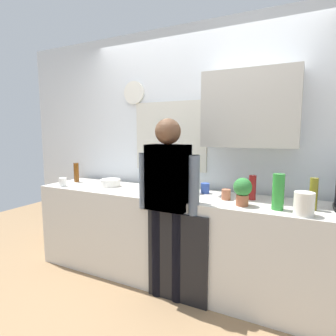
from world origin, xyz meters
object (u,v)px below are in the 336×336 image
cup_white_mug (63,182)px  bottle_red_vinegar (252,187)px  cup_blue_mug (205,188)px  person_guest (168,195)px  bottle_green_wine (190,178)px  cup_terracotta_mug (226,194)px  bottle_clear_soda (278,192)px  dish_soap (183,192)px  storage_canister (304,204)px  bottle_olive_oil (313,194)px  bottle_amber_beer (76,172)px  person_at_sink (168,195)px  potted_plant (243,190)px  mixing_bowl (111,183)px

cup_white_mug → bottle_red_vinegar: bearing=8.9°
cup_blue_mug → person_guest: (-0.18, -0.45, 0.01)m
bottle_green_wine → cup_terracotta_mug: (0.39, -0.12, -0.10)m
bottle_green_wine → bottle_red_vinegar: bottle_green_wine is taller
bottle_clear_soda → dish_soap: bottle_clear_soda is taller
bottle_red_vinegar → cup_terracotta_mug: bottle_red_vinegar is taller
cup_white_mug → storage_canister: bearing=-0.1°
bottle_green_wine → cup_white_mug: bottle_green_wine is taller
cup_terracotta_mug → dish_soap: (-0.32, -0.22, 0.03)m
dish_soap → bottle_clear_soda: bearing=6.3°
bottle_olive_oil → storage_canister: (-0.06, -0.19, -0.04)m
bottle_amber_beer → bottle_olive_oil: bearing=-2.1°
cup_white_mug → dish_soap: size_ratio=0.53×
cup_white_mug → person_at_sink: person_at_sink is taller
bottle_olive_oil → bottle_green_wine: bearing=172.5°
potted_plant → person_guest: (-0.61, -0.14, -0.07)m
bottle_amber_beer → person_guest: (1.41, -0.35, -0.06)m
mixing_bowl → person_at_sink: person_at_sink is taller
bottle_olive_oil → bottle_clear_soda: bottle_clear_soda is taller
mixing_bowl → dish_soap: bearing=-14.1°
bottle_amber_beer → person_at_sink: person_at_sink is taller
bottle_clear_soda → cup_terracotta_mug: bearing=162.9°
cup_terracotta_mug → mixing_bowl: cup_terracotta_mug is taller
mixing_bowl → potted_plant: potted_plant is taller
bottle_olive_oil → cup_blue_mug: bearing=168.6°
bottle_red_vinegar → mixing_bowl: bearing=-177.2°
dish_soap → person_guest: size_ratio=0.11×
person_guest → bottle_olive_oil: bearing=-162.9°
bottle_amber_beer → person_at_sink: 1.46m
bottle_green_wine → bottle_clear_soda: (0.83, -0.25, -0.01)m
storage_canister → bottle_clear_soda: bearing=156.8°
cup_terracotta_mug → person_at_sink: 0.52m
bottle_red_vinegar → cup_blue_mug: (-0.46, 0.06, -0.06)m
bottle_red_vinegar → cup_terracotta_mug: 0.24m
potted_plant → bottle_red_vinegar: bearing=81.3°
person_guest → bottle_red_vinegar: bearing=-144.9°
bottle_clear_soda → storage_canister: (0.18, -0.08, -0.05)m
bottle_amber_beer → dish_soap: bottle_amber_beer is taller
cup_white_mug → potted_plant: 1.95m
cup_blue_mug → bottle_green_wine: bearing=-162.1°
cup_blue_mug → potted_plant: bearing=-36.0°
bottle_red_vinegar → storage_canister: 0.52m
bottle_olive_oil → mixing_bowl: bearing=178.5°
mixing_bowl → potted_plant: size_ratio=0.96×
bottle_green_wine → storage_canister: (1.01, -0.33, -0.06)m
bottle_green_wine → person_at_sink: size_ratio=0.19×
potted_plant → mixing_bowl: bearing=173.4°
bottle_clear_soda → mixing_bowl: (-1.74, 0.16, -0.10)m
bottle_red_vinegar → mixing_bowl: 1.51m
bottle_green_wine → cup_white_mug: size_ratio=3.16×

